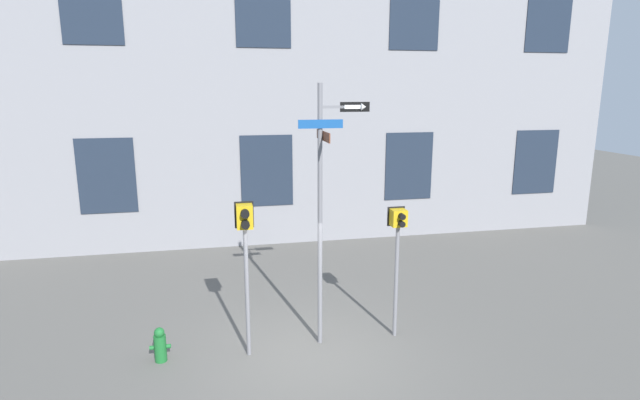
# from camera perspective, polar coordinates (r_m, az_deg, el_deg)

# --- Properties ---
(ground_plane) EXTENTS (60.00, 60.00, 0.00)m
(ground_plane) POSITION_cam_1_polar(r_m,az_deg,el_deg) (9.96, -1.32, -17.50)
(ground_plane) COLOR #595651
(building_facade) EXTENTS (24.00, 0.63, 14.71)m
(building_facade) POSITION_cam_1_polar(r_m,az_deg,el_deg) (16.28, -6.64, 20.81)
(building_facade) COLOR gray
(building_facade) RESTS_ON ground_plane
(street_sign_pole) EXTENTS (1.35, 1.10, 5.10)m
(street_sign_pole) POSITION_cam_1_polar(r_m,az_deg,el_deg) (9.42, 0.43, 0.27)
(street_sign_pole) COLOR slate
(street_sign_pole) RESTS_ON ground_plane
(pedestrian_signal_left) EXTENTS (0.35, 0.40, 2.99)m
(pedestrian_signal_left) POSITION_cam_1_polar(r_m,az_deg,el_deg) (9.21, -8.53, -4.36)
(pedestrian_signal_left) COLOR slate
(pedestrian_signal_left) RESTS_ON ground_plane
(pedestrian_signal_right) EXTENTS (0.36, 0.40, 2.71)m
(pedestrian_signal_right) POSITION_cam_1_polar(r_m,az_deg,el_deg) (10.05, 8.88, -4.42)
(pedestrian_signal_right) COLOR slate
(pedestrian_signal_right) RESTS_ON ground_plane
(fire_hydrant) EXTENTS (0.38, 0.22, 0.67)m
(fire_hydrant) POSITION_cam_1_polar(r_m,az_deg,el_deg) (10.14, -17.81, -15.50)
(fire_hydrant) COLOR #196028
(fire_hydrant) RESTS_ON ground_plane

